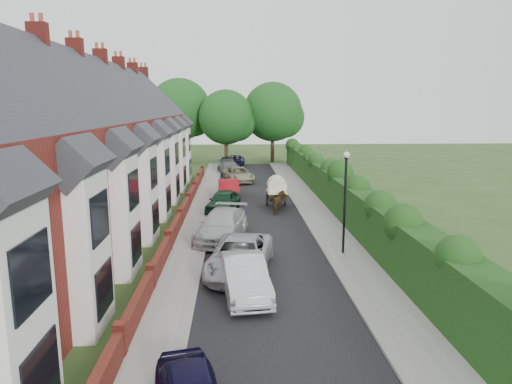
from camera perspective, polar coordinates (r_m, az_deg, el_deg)
ground at (r=19.07m, az=3.45°, el=-11.85°), size 140.00×140.00×0.00m
road at (r=29.46m, az=0.21°, el=-3.61°), size 6.00×58.00×0.02m
pavement_hedge_side at (r=29.93m, az=8.09°, el=-3.39°), size 2.20×58.00×0.12m
pavement_house_side at (r=29.51m, az=-7.29°, el=-3.58°), size 1.70×58.00×0.12m
kerb_hedge_side at (r=29.75m, az=6.10°, el=-3.42°), size 0.18×58.00×0.13m
kerb_house_side at (r=29.46m, az=-5.74°, el=-3.56°), size 0.18×58.00×0.13m
hedge at (r=29.98m, az=11.55°, el=-0.46°), size 2.10×58.00×2.85m
terrace_row at (r=29.04m, az=-20.63°, el=4.44°), size 9.05×40.50×11.50m
garden_wall_row at (r=28.55m, az=-9.47°, el=-3.30°), size 0.35×40.35×1.10m
lamppost at (r=22.52m, az=11.09°, el=0.26°), size 0.32×0.32×5.16m
tree_far_left at (r=57.60m, az=-3.43°, el=9.14°), size 7.14×6.80×9.29m
tree_far_right at (r=59.82m, az=2.47°, el=9.79°), size 7.98×7.60×10.31m
tree_far_back at (r=60.94m, az=-9.08°, el=9.97°), size 8.40×8.00×10.82m
car_silver_a at (r=18.14m, az=-1.44°, el=-10.48°), size 2.14×4.75×1.51m
car_silver_b at (r=20.44m, az=-1.99°, el=-7.94°), size 3.44×5.91×1.55m
car_white at (r=25.41m, az=-4.31°, el=-4.16°), size 3.35×5.84×1.59m
car_green at (r=32.05m, az=-4.10°, el=-1.12°), size 2.76×4.63×1.48m
car_red at (r=36.30m, az=-3.45°, el=0.32°), size 1.84×4.66×1.51m
car_beige at (r=44.47m, az=-2.21°, el=2.21°), size 3.42×5.50×1.42m
car_grey at (r=49.33m, az=-3.35°, el=3.04°), size 3.03×5.20×1.42m
car_black at (r=52.91m, az=-3.53°, el=3.67°), size 2.25×4.85×1.61m
horse at (r=31.41m, az=2.93°, el=-1.33°), size 1.20×1.92×1.50m
horse_cart at (r=33.18m, az=2.62°, el=0.33°), size 1.45×3.20×2.31m
car_extra_far at (r=55.83m, az=-2.72°, el=3.92°), size 2.66×5.06×1.36m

